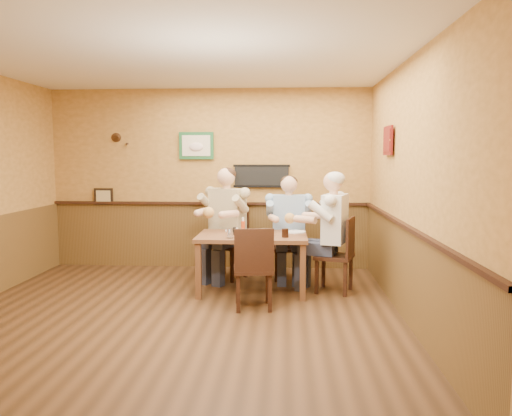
{
  "coord_description": "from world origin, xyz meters",
  "views": [
    {
      "loc": [
        1.2,
        -5.28,
        1.76
      ],
      "look_at": [
        0.82,
        1.02,
        1.1
      ],
      "focal_mm": 35.0,
      "sensor_mm": 36.0,
      "label": 1
    }
  ],
  "objects_px": {
    "water_glass_mid": "(264,233)",
    "salt_shaker": "(237,231)",
    "water_glass_left": "(230,233)",
    "chair_right_end": "(334,255)",
    "hot_sauce_bottle": "(243,227)",
    "diner_tan_shirt": "(228,229)",
    "diner_white_elder": "(335,239)",
    "chair_back_right": "(289,247)",
    "cola_tumbler": "(285,233)",
    "pepper_shaker": "(234,231)",
    "chair_back_left": "(228,244)",
    "chair_near_side": "(253,267)",
    "diner_blue_polo": "(289,233)",
    "dining_table": "(252,242)"
  },
  "relations": [
    {
      "from": "chair_right_end",
      "to": "chair_back_right",
      "type": "bearing_deg",
      "value": -120.12
    },
    {
      "from": "pepper_shaker",
      "to": "hot_sauce_bottle",
      "type": "bearing_deg",
      "value": -1.53
    },
    {
      "from": "water_glass_mid",
      "to": "diner_blue_polo",
      "type": "bearing_deg",
      "value": 72.46
    },
    {
      "from": "chair_back_left",
      "to": "chair_right_end",
      "type": "bearing_deg",
      "value": 1.49
    },
    {
      "from": "chair_right_end",
      "to": "pepper_shaker",
      "type": "height_order",
      "value": "chair_right_end"
    },
    {
      "from": "dining_table",
      "to": "pepper_shaker",
      "type": "bearing_deg",
      "value": -171.22
    },
    {
      "from": "diner_blue_polo",
      "to": "hot_sauce_bottle",
      "type": "distance_m",
      "value": 0.96
    },
    {
      "from": "water_glass_mid",
      "to": "chair_near_side",
      "type": "bearing_deg",
      "value": -103.52
    },
    {
      "from": "chair_back_right",
      "to": "cola_tumbler",
      "type": "height_order",
      "value": "chair_back_right"
    },
    {
      "from": "water_glass_mid",
      "to": "water_glass_left",
      "type": "bearing_deg",
      "value": -178.52
    },
    {
      "from": "water_glass_left",
      "to": "pepper_shaker",
      "type": "bearing_deg",
      "value": 83.44
    },
    {
      "from": "chair_right_end",
      "to": "pepper_shaker",
      "type": "bearing_deg",
      "value": -68.44
    },
    {
      "from": "water_glass_left",
      "to": "hot_sauce_bottle",
      "type": "height_order",
      "value": "hot_sauce_bottle"
    },
    {
      "from": "diner_blue_polo",
      "to": "chair_near_side",
      "type": "bearing_deg",
      "value": -107.76
    },
    {
      "from": "salt_shaker",
      "to": "diner_white_elder",
      "type": "bearing_deg",
      "value": 3.6
    },
    {
      "from": "dining_table",
      "to": "diner_blue_polo",
      "type": "xyz_separation_m",
      "value": [
        0.47,
        0.7,
        0.01
      ]
    },
    {
      "from": "chair_near_side",
      "to": "diner_white_elder",
      "type": "distance_m",
      "value": 1.27
    },
    {
      "from": "water_glass_left",
      "to": "cola_tumbler",
      "type": "distance_m",
      "value": 0.69
    },
    {
      "from": "diner_tan_shirt",
      "to": "diner_white_elder",
      "type": "bearing_deg",
      "value": 1.49
    },
    {
      "from": "diner_white_elder",
      "to": "diner_tan_shirt",
      "type": "bearing_deg",
      "value": -95.34
    },
    {
      "from": "diner_tan_shirt",
      "to": "cola_tumbler",
      "type": "bearing_deg",
      "value": -21.85
    },
    {
      "from": "diner_tan_shirt",
      "to": "pepper_shaker",
      "type": "height_order",
      "value": "diner_tan_shirt"
    },
    {
      "from": "chair_right_end",
      "to": "salt_shaker",
      "type": "height_order",
      "value": "chair_right_end"
    },
    {
      "from": "chair_near_side",
      "to": "hot_sauce_bottle",
      "type": "height_order",
      "value": "chair_near_side"
    },
    {
      "from": "chair_right_end",
      "to": "diner_tan_shirt",
      "type": "distance_m",
      "value": 1.61
    },
    {
      "from": "cola_tumbler",
      "to": "hot_sauce_bottle",
      "type": "xyz_separation_m",
      "value": [
        -0.54,
        0.16,
        0.05
      ]
    },
    {
      "from": "chair_back_right",
      "to": "water_glass_mid",
      "type": "relative_size",
      "value": 7.67
    },
    {
      "from": "chair_back_left",
      "to": "water_glass_left",
      "type": "relative_size",
      "value": 8.56
    },
    {
      "from": "diner_tan_shirt",
      "to": "chair_back_left",
      "type": "bearing_deg",
      "value": 0.0
    },
    {
      "from": "hot_sauce_bottle",
      "to": "salt_shaker",
      "type": "height_order",
      "value": "hot_sauce_bottle"
    },
    {
      "from": "chair_back_left",
      "to": "water_glass_mid",
      "type": "height_order",
      "value": "chair_back_left"
    },
    {
      "from": "diner_tan_shirt",
      "to": "water_glass_mid",
      "type": "height_order",
      "value": "diner_tan_shirt"
    },
    {
      "from": "chair_back_left",
      "to": "chair_near_side",
      "type": "bearing_deg",
      "value": -46.8
    },
    {
      "from": "water_glass_left",
      "to": "diner_white_elder",
      "type": "bearing_deg",
      "value": 14.53
    },
    {
      "from": "hot_sauce_bottle",
      "to": "salt_shaker",
      "type": "bearing_deg",
      "value": 176.67
    },
    {
      "from": "diner_white_elder",
      "to": "salt_shaker",
      "type": "xyz_separation_m",
      "value": [
        -1.26,
        -0.08,
        0.09
      ]
    },
    {
      "from": "diner_tan_shirt",
      "to": "water_glass_mid",
      "type": "xyz_separation_m",
      "value": [
        0.56,
        -0.96,
        0.09
      ]
    },
    {
      "from": "dining_table",
      "to": "water_glass_mid",
      "type": "relative_size",
      "value": 11.49
    },
    {
      "from": "water_glass_mid",
      "to": "salt_shaker",
      "type": "relative_size",
      "value": 1.38
    },
    {
      "from": "chair_right_end",
      "to": "pepper_shaker",
      "type": "xyz_separation_m",
      "value": [
        -1.29,
        -0.08,
        0.31
      ]
    },
    {
      "from": "diner_blue_polo",
      "to": "cola_tumbler",
      "type": "height_order",
      "value": "diner_blue_polo"
    },
    {
      "from": "diner_white_elder",
      "to": "salt_shaker",
      "type": "height_order",
      "value": "diner_white_elder"
    },
    {
      "from": "chair_right_end",
      "to": "water_glass_mid",
      "type": "xyz_separation_m",
      "value": [
        -0.9,
        -0.33,
        0.32
      ]
    },
    {
      "from": "diner_tan_shirt",
      "to": "water_glass_mid",
      "type": "distance_m",
      "value": 1.12
    },
    {
      "from": "chair_back_right",
      "to": "water_glass_mid",
      "type": "xyz_separation_m",
      "value": [
        -0.31,
        -0.99,
        0.34
      ]
    },
    {
      "from": "chair_right_end",
      "to": "water_glass_left",
      "type": "distance_m",
      "value": 1.4
    },
    {
      "from": "diner_white_elder",
      "to": "hot_sauce_bottle",
      "type": "height_order",
      "value": "diner_white_elder"
    },
    {
      "from": "chair_back_right",
      "to": "water_glass_left",
      "type": "relative_size",
      "value": 7.97
    },
    {
      "from": "chair_back_right",
      "to": "pepper_shaker",
      "type": "distance_m",
      "value": 1.07
    },
    {
      "from": "dining_table",
      "to": "diner_tan_shirt",
      "type": "xyz_separation_m",
      "value": [
        -0.4,
        0.68,
        0.06
      ]
    }
  ]
}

